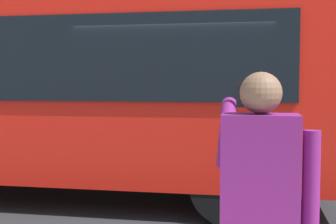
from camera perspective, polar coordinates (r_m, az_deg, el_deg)
The scene contains 3 objects.
ground_plane at distance 6.98m, azimuth 2.03°, elevation -11.10°, with size 60.00×60.00×0.00m, color #232326.
red_bus at distance 7.51m, azimuth -15.43°, elevation 2.82°, with size 9.05×2.54×3.08m.
pedestrian_photographer at distance 2.50m, azimuth 11.49°, elevation -11.51°, with size 0.53×0.52×1.70m.
Camera 1 is at (-0.98, 6.67, 1.80)m, focal length 48.51 mm.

